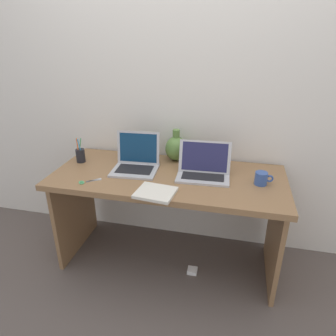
{
  "coord_description": "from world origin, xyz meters",
  "views": [
    {
      "loc": [
        0.42,
        -1.82,
        1.63
      ],
      "look_at": [
        0.0,
        0.0,
        0.78
      ],
      "focal_mm": 32.4,
      "sensor_mm": 36.0,
      "label": 1
    }
  ],
  "objects_px": {
    "notebook_stack": "(156,193)",
    "pen_cup": "(80,155)",
    "scissors": "(86,182)",
    "green_vase": "(176,148)",
    "laptop_left": "(136,160)",
    "laptop_right": "(204,167)",
    "power_brick": "(192,271)",
    "coffee_mug": "(261,178)"
  },
  "relations": [
    {
      "from": "coffee_mug",
      "to": "power_brick",
      "type": "distance_m",
      "value": 0.87
    },
    {
      "from": "coffee_mug",
      "to": "pen_cup",
      "type": "distance_m",
      "value": 1.3
    },
    {
      "from": "green_vase",
      "to": "pen_cup",
      "type": "xyz_separation_m",
      "value": [
        -0.68,
        -0.2,
        -0.04
      ]
    },
    {
      "from": "laptop_right",
      "to": "notebook_stack",
      "type": "bearing_deg",
      "value": -127.85
    },
    {
      "from": "notebook_stack",
      "to": "laptop_right",
      "type": "bearing_deg",
      "value": 52.15
    },
    {
      "from": "laptop_left",
      "to": "notebook_stack",
      "type": "xyz_separation_m",
      "value": [
        0.23,
        -0.34,
        -0.06
      ]
    },
    {
      "from": "power_brick",
      "to": "scissors",
      "type": "bearing_deg",
      "value": -169.41
    },
    {
      "from": "laptop_left",
      "to": "scissors",
      "type": "bearing_deg",
      "value": -131.28
    },
    {
      "from": "green_vase",
      "to": "coffee_mug",
      "type": "bearing_deg",
      "value": -24.03
    },
    {
      "from": "laptop_right",
      "to": "coffee_mug",
      "type": "distance_m",
      "value": 0.38
    },
    {
      "from": "coffee_mug",
      "to": "scissors",
      "type": "height_order",
      "value": "coffee_mug"
    },
    {
      "from": "pen_cup",
      "to": "notebook_stack",
      "type": "bearing_deg",
      "value": -27.56
    },
    {
      "from": "laptop_left",
      "to": "power_brick",
      "type": "relative_size",
      "value": 4.63
    },
    {
      "from": "laptop_left",
      "to": "notebook_stack",
      "type": "distance_m",
      "value": 0.41
    },
    {
      "from": "scissors",
      "to": "coffee_mug",
      "type": "bearing_deg",
      "value": 11.53
    },
    {
      "from": "laptop_left",
      "to": "power_brick",
      "type": "height_order",
      "value": "laptop_left"
    },
    {
      "from": "scissors",
      "to": "green_vase",
      "type": "bearing_deg",
      "value": 45.58
    },
    {
      "from": "laptop_left",
      "to": "green_vase",
      "type": "distance_m",
      "value": 0.32
    },
    {
      "from": "laptop_left",
      "to": "green_vase",
      "type": "height_order",
      "value": "laptop_left"
    },
    {
      "from": "laptop_left",
      "to": "pen_cup",
      "type": "distance_m",
      "value": 0.44
    },
    {
      "from": "notebook_stack",
      "to": "coffee_mug",
      "type": "bearing_deg",
      "value": 23.77
    },
    {
      "from": "laptop_right",
      "to": "scissors",
      "type": "bearing_deg",
      "value": -159.6
    },
    {
      "from": "green_vase",
      "to": "scissors",
      "type": "distance_m",
      "value": 0.71
    },
    {
      "from": "coffee_mug",
      "to": "power_brick",
      "type": "height_order",
      "value": "coffee_mug"
    },
    {
      "from": "pen_cup",
      "to": "power_brick",
      "type": "bearing_deg",
      "value": -10.86
    },
    {
      "from": "notebook_stack",
      "to": "pen_cup",
      "type": "xyz_separation_m",
      "value": [
        -0.67,
        0.35,
        0.04
      ]
    },
    {
      "from": "pen_cup",
      "to": "scissors",
      "type": "height_order",
      "value": "pen_cup"
    },
    {
      "from": "notebook_stack",
      "to": "pen_cup",
      "type": "distance_m",
      "value": 0.76
    },
    {
      "from": "laptop_left",
      "to": "notebook_stack",
      "type": "height_order",
      "value": "laptop_left"
    },
    {
      "from": "laptop_left",
      "to": "laptop_right",
      "type": "height_order",
      "value": "laptop_left"
    },
    {
      "from": "green_vase",
      "to": "power_brick",
      "type": "relative_size",
      "value": 3.42
    },
    {
      "from": "green_vase",
      "to": "coffee_mug",
      "type": "height_order",
      "value": "green_vase"
    },
    {
      "from": "laptop_right",
      "to": "laptop_left",
      "type": "bearing_deg",
      "value": 178.27
    },
    {
      "from": "notebook_stack",
      "to": "power_brick",
      "type": "bearing_deg",
      "value": 39.43
    },
    {
      "from": "pen_cup",
      "to": "laptop_right",
      "type": "bearing_deg",
      "value": -1.88
    },
    {
      "from": "laptop_right",
      "to": "power_brick",
      "type": "xyz_separation_m",
      "value": [
        -0.03,
        -0.14,
        -0.78
      ]
    },
    {
      "from": "laptop_left",
      "to": "power_brick",
      "type": "xyz_separation_m",
      "value": [
        0.45,
        -0.16,
        -0.78
      ]
    },
    {
      "from": "laptop_right",
      "to": "notebook_stack",
      "type": "height_order",
      "value": "laptop_right"
    },
    {
      "from": "laptop_right",
      "to": "green_vase",
      "type": "height_order",
      "value": "green_vase"
    },
    {
      "from": "pen_cup",
      "to": "power_brick",
      "type": "xyz_separation_m",
      "value": [
        0.89,
        -0.17,
        -0.77
      ]
    },
    {
      "from": "laptop_right",
      "to": "coffee_mug",
      "type": "xyz_separation_m",
      "value": [
        0.37,
        -0.05,
        -0.02
      ]
    },
    {
      "from": "laptop_left",
      "to": "laptop_right",
      "type": "distance_m",
      "value": 0.48
    }
  ]
}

